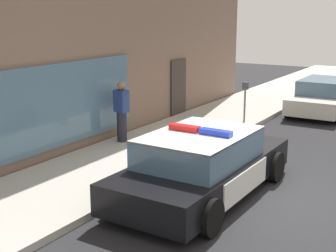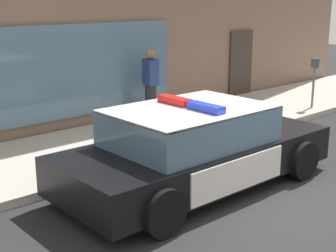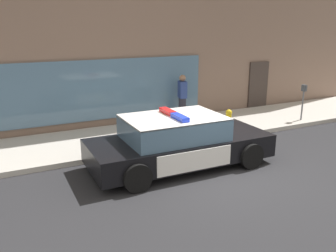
% 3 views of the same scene
% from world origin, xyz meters
% --- Properties ---
extents(ground, '(48.00, 48.00, 0.00)m').
position_xyz_m(ground, '(0.00, 0.00, 0.00)').
color(ground, '#262628').
extents(sidewalk, '(48.00, 2.95, 0.15)m').
position_xyz_m(sidewalk, '(0.00, 3.52, 0.07)').
color(sidewalk, '#B2ADA3').
rests_on(sidewalk, ground).
extents(police_cruiser, '(4.85, 2.22, 1.49)m').
position_xyz_m(police_cruiser, '(-0.81, 0.84, 0.68)').
color(police_cruiser, black).
rests_on(police_cruiser, ground).
extents(fire_hydrant, '(0.34, 0.39, 0.73)m').
position_xyz_m(fire_hydrant, '(2.08, 2.58, 0.50)').
color(fire_hydrant, gold).
rests_on(fire_hydrant, sidewalk).
extents(pedestrian_on_sidewalk, '(0.34, 0.44, 1.71)m').
position_xyz_m(pedestrian_on_sidewalk, '(1.32, 4.50, 1.01)').
color(pedestrian_on_sidewalk, '#23232D').
rests_on(pedestrian_on_sidewalk, sidewalk).
extents(parking_meter, '(0.12, 0.18, 1.34)m').
position_xyz_m(parking_meter, '(5.37, 2.47, 1.08)').
color(parking_meter, slate).
rests_on(parking_meter, sidewalk).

